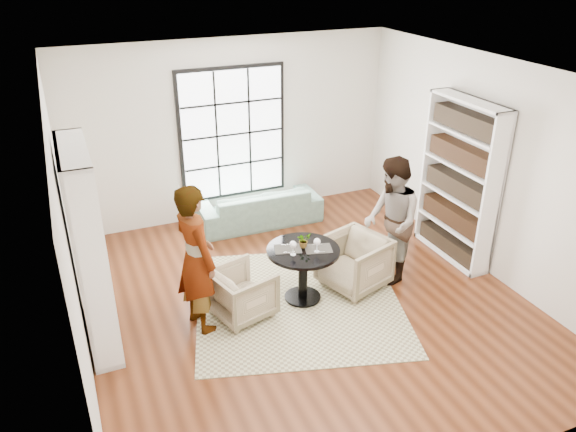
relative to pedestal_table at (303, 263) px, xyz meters
name	(u,v)px	position (x,y,z in m)	size (l,w,h in m)	color
ground	(305,301)	(0.01, -0.07, -0.55)	(6.00, 6.00, 0.00)	brown
room_shell	(290,200)	(0.01, 0.47, 0.71)	(6.00, 6.01, 6.00)	silver
rug	(298,302)	(-0.09, -0.06, -0.54)	(2.65, 2.65, 0.01)	#B9B68B
pedestal_table	(303,263)	(0.00, 0.00, 0.00)	(0.95, 0.95, 0.76)	black
sofa	(259,206)	(0.26, 2.38, -0.25)	(2.05, 0.80, 0.60)	#749B96
armchair_left	(242,293)	(-0.85, -0.03, -0.22)	(0.70, 0.72, 0.65)	tan
armchair_right	(354,262)	(0.77, 0.02, -0.18)	(0.79, 0.81, 0.74)	#C3B78B
person_left	(196,259)	(-1.40, -0.03, 0.40)	(0.69, 0.45, 1.89)	gray
person_right	(391,221)	(1.32, 0.02, 0.35)	(0.87, 0.68, 1.79)	gray
placemat_left	(288,249)	(-0.18, 0.08, 0.21)	(0.34, 0.26, 0.01)	#282622
placemat_right	(318,249)	(0.18, -0.07, 0.21)	(0.34, 0.26, 0.01)	#282622
cutlery_left	(288,248)	(-0.18, 0.08, 0.22)	(0.14, 0.22, 0.01)	silver
cutlery_right	(318,248)	(0.18, -0.07, 0.22)	(0.14, 0.22, 0.01)	silver
wine_glass_left	(293,245)	(-0.18, -0.08, 0.35)	(0.09, 0.09, 0.19)	silver
wine_glass_right	(317,242)	(0.13, -0.13, 0.35)	(0.09, 0.09, 0.20)	silver
flower_centerpiece	(304,240)	(0.03, 0.06, 0.31)	(0.18, 0.15, 0.20)	gray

